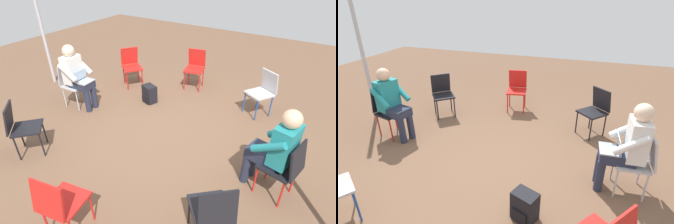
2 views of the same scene
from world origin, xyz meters
TOP-DOWN VIEW (x-y plane):
  - ground_plane at (0.00, 0.00)m, footprint 14.00×14.00m
  - chair_northwest at (-1.53, 1.28)m, footprint 0.58×0.56m
  - chair_south at (0.10, -1.97)m, footprint 0.43×0.46m
  - chair_southwest at (-1.24, -1.57)m, footprint 0.57×0.58m
  - chair_north at (0.33, 2.04)m, footprint 0.48×0.52m
  - chair_northeast at (1.37, 1.56)m, footprint 0.59×0.58m
  - chair_southeast at (1.51, -1.42)m, footprint 0.59×0.58m
  - chair_east at (2.11, 0.20)m, footprint 0.50×0.46m
  - chair_west at (-1.91, -0.31)m, footprint 0.51×0.48m
  - person_with_laptop at (0.08, -1.80)m, footprint 0.52×0.54m
  - person_in_teal at (0.29, 1.88)m, footprint 0.57×0.58m
  - backpack_near_laptop_user at (-0.78, -0.75)m, footprint 0.30×0.33m
  - tent_pole_far at (-0.36, -3.24)m, footprint 0.07×0.07m

SIDE VIEW (x-z plane):
  - ground_plane at x=0.00m, z-range 0.00..0.00m
  - backpack_near_laptop_user at x=-0.78m, z-range -0.02..0.34m
  - chair_northwest at x=-1.53m, z-range 0.07..0.92m
  - chair_south at x=0.10m, z-range 0.07..0.92m
  - chair_southwest at x=-1.24m, z-range 0.07..0.92m
  - chair_north at x=0.33m, z-range 0.07..0.92m
  - chair_northeast at x=1.37m, z-range 0.07..0.92m
  - chair_southeast at x=1.51m, z-range 0.07..0.92m
  - chair_east at x=2.11m, z-range 0.07..0.92m
  - chair_west at x=-1.91m, z-range 0.07..0.92m
  - person_with_laptop at x=0.08m, z-range 0.07..1.31m
  - person_in_teal at x=0.29m, z-range 0.07..1.31m
  - tent_pole_far at x=-0.36m, z-range 0.00..2.69m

